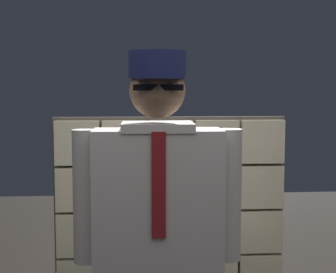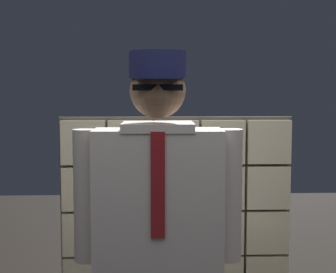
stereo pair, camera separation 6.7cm
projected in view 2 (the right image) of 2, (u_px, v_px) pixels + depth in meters
name	position (u px, v px, depth m)	size (l,w,h in m)	color
glass_block_wall	(176.00, 232.00, 3.21)	(1.47, 0.10, 1.47)	beige
standing_person	(158.00, 255.00, 2.13)	(0.71, 0.30, 1.78)	#1E2333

